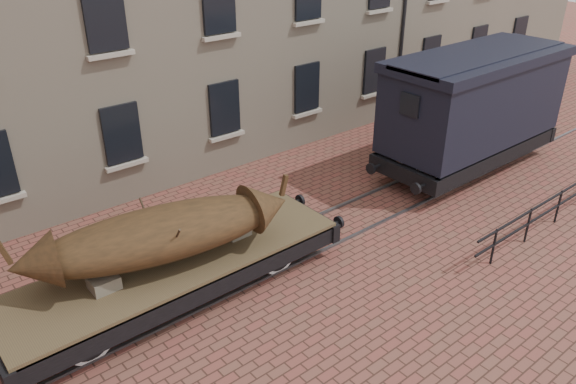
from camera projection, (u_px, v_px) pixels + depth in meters
ground at (301, 241)px, 14.98m from camera, size 90.00×90.00×0.00m
rail_track at (301, 240)px, 14.97m from camera, size 30.00×1.52×0.06m
flatcar_wagon at (176, 267)px, 12.52m from camera, size 8.69×2.36×1.31m
iron_boat at (161, 233)px, 11.92m from camera, size 6.09×2.67×1.48m
goods_van at (475, 98)px, 17.98m from camera, size 7.59×2.77×3.93m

